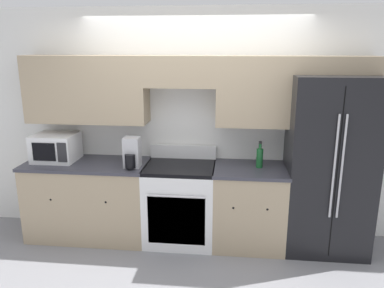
{
  "coord_description": "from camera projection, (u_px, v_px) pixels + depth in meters",
  "views": [
    {
      "loc": [
        0.42,
        -3.58,
        2.18
      ],
      "look_at": [
        0.0,
        0.31,
        1.15
      ],
      "focal_mm": 35.0,
      "sensor_mm": 36.0,
      "label": 1
    }
  ],
  "objects": [
    {
      "name": "lower_cabinets_left",
      "position": [
        89.0,
        199.0,
        4.35
      ],
      "size": [
        1.39,
        0.64,
        0.9
      ],
      "color": "tan",
      "rests_on": "ground_plane"
    },
    {
      "name": "coffee_maker",
      "position": [
        132.0,
        154.0,
        4.03
      ],
      "size": [
        0.17,
        0.23,
        0.33
      ],
      "color": "#B7B7BC",
      "rests_on": "lower_cabinets_left"
    },
    {
      "name": "bottle",
      "position": [
        260.0,
        157.0,
        4.04
      ],
      "size": [
        0.07,
        0.07,
        0.29
      ],
      "color": "#195928",
      "rests_on": "lower_cabinets_right"
    },
    {
      "name": "wall_back",
      "position": [
        195.0,
        111.0,
        4.23
      ],
      "size": [
        8.0,
        0.39,
        2.6
      ],
      "color": "white",
      "rests_on": "ground_plane"
    },
    {
      "name": "lower_cabinets_right",
      "position": [
        249.0,
        206.0,
        4.16
      ],
      "size": [
        0.8,
        0.64,
        0.9
      ],
      "color": "tan",
      "rests_on": "ground_plane"
    },
    {
      "name": "oven_range",
      "position": [
        180.0,
        203.0,
        4.24
      ],
      "size": [
        0.77,
        0.65,
        1.06
      ],
      "color": "white",
      "rests_on": "ground_plane"
    },
    {
      "name": "ground_plane",
      "position": [
        189.0,
        254.0,
        4.04
      ],
      "size": [
        12.0,
        12.0,
        0.0
      ],
      "primitive_type": "plane",
      "color": "gray"
    },
    {
      "name": "refrigerator",
      "position": [
        328.0,
        165.0,
        3.98
      ],
      "size": [
        0.87,
        0.72,
        1.9
      ],
      "color": "black",
      "rests_on": "ground_plane"
    },
    {
      "name": "microwave",
      "position": [
        56.0,
        147.0,
        4.28
      ],
      "size": [
        0.47,
        0.41,
        0.31
      ],
      "color": "white",
      "rests_on": "lower_cabinets_left"
    }
  ]
}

